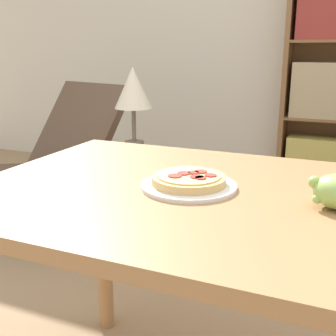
# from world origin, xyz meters

# --- Properties ---
(wall_back) EXTENTS (8.00, 0.05, 2.60)m
(wall_back) POSITION_xyz_m (0.00, 2.62, 1.30)
(wall_back) COLOR silver
(wall_back) RESTS_ON ground_plane
(dining_table) EXTENTS (1.17, 0.81, 0.76)m
(dining_table) POSITION_xyz_m (0.01, -0.02, 0.65)
(dining_table) COLOR #A37549
(dining_table) RESTS_ON ground_plane
(pizza_on_plate) EXTENTS (0.24, 0.24, 0.04)m
(pizza_on_plate) POSITION_xyz_m (-0.04, -0.02, 0.77)
(pizza_on_plate) COLOR white
(pizza_on_plate) RESTS_ON dining_table
(lounge_chair_near) EXTENTS (0.77, 0.90, 0.88)m
(lounge_chair_near) POSITION_xyz_m (-1.31, 1.10, 0.29)
(lounge_chair_near) COLOR black
(lounge_chair_near) RESTS_ON ground_plane
(bookshelf) EXTENTS (0.61, 0.29, 1.73)m
(bookshelf) POSITION_xyz_m (0.13, 2.45, 0.82)
(bookshelf) COLOR brown
(bookshelf) RESTS_ON ground_plane
(side_table) EXTENTS (0.34, 0.34, 0.53)m
(side_table) POSITION_xyz_m (-0.79, 1.13, 0.27)
(side_table) COLOR brown
(side_table) RESTS_ON ground_plane
(table_lamp) EXTENTS (0.21, 0.21, 0.47)m
(table_lamp) POSITION_xyz_m (-0.79, 1.13, 0.86)
(table_lamp) COLOR #665B51
(table_lamp) RESTS_ON side_table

